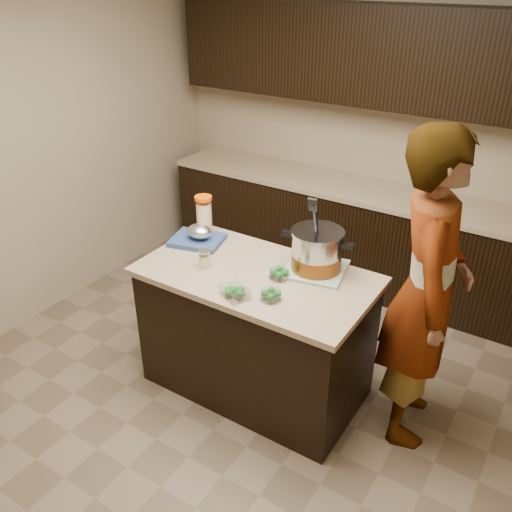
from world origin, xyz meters
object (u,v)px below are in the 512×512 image
(island, at_px, (256,332))
(person, at_px, (426,293))
(stock_pot, at_px, (317,253))
(lemonade_pitcher, at_px, (204,218))

(island, height_order, person, person)
(stock_pot, bearing_deg, island, -150.22)
(island, distance_m, stock_pot, 0.69)
(island, bearing_deg, person, 13.84)
(stock_pot, height_order, lemonade_pitcher, stock_pot)
(lemonade_pitcher, relative_size, person, 0.15)
(island, xyz_separation_m, person, (0.98, 0.24, 0.51))
(island, height_order, stock_pot, stock_pot)
(island, relative_size, lemonade_pitcher, 5.06)
(stock_pot, bearing_deg, person, -5.93)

